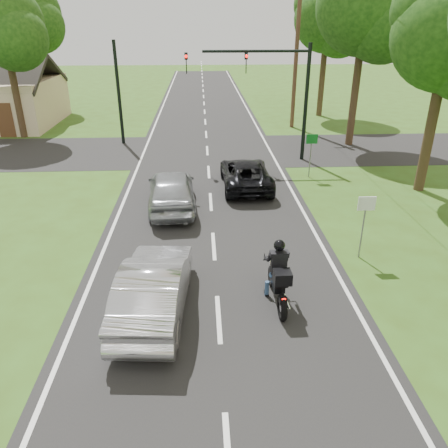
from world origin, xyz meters
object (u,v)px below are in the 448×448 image
at_px(utility_pole_far, 296,51).
at_px(traffic_signal, 272,82).
at_px(motorcycle_rider, 278,279).
at_px(silver_sedan, 154,287).
at_px(dark_suv, 246,173).
at_px(silver_suv, 172,189).
at_px(sign_white, 365,212).
at_px(sign_green, 311,145).

bearing_deg(utility_pole_far, traffic_signal, -109.68).
bearing_deg(motorcycle_rider, silver_sedan, -177.47).
xyz_separation_m(dark_suv, utility_pole_far, (4.55, 12.23, 4.43)).
xyz_separation_m(dark_suv, traffic_signal, (1.68, 4.23, 3.49)).
xyz_separation_m(silver_suv, traffic_signal, (4.93, 6.50, 3.34)).
xyz_separation_m(dark_suv, sign_white, (3.05, -6.79, 0.95)).
distance_m(motorcycle_rider, silver_suv, 7.59).
bearing_deg(dark_suv, utility_pole_far, -111.50).
height_order(silver_suv, traffic_signal, traffic_signal).
height_order(dark_suv, silver_sedan, silver_sedan).
xyz_separation_m(motorcycle_rider, traffic_signal, (1.72, 13.37, 3.39)).
distance_m(dark_suv, silver_sedan, 9.93).
relative_size(dark_suv, sign_white, 2.16).
distance_m(motorcycle_rider, sign_green, 10.90).
relative_size(silver_sedan, utility_pole_far, 0.45).
bearing_deg(silver_suv, traffic_signal, -130.95).
xyz_separation_m(dark_suv, silver_suv, (-3.25, -2.27, 0.15)).
relative_size(silver_suv, sign_white, 2.17).
bearing_deg(dark_suv, traffic_signal, -112.82).
xyz_separation_m(motorcycle_rider, sign_white, (3.08, 2.36, 0.85)).
xyz_separation_m(motorcycle_rider, utility_pole_far, (4.58, 21.38, 4.33)).
bearing_deg(sign_white, silver_suv, 144.31).
height_order(dark_suv, sign_white, sign_white).
distance_m(dark_suv, silver_suv, 3.96).
bearing_deg(utility_pole_far, motorcycle_rider, -102.09).
bearing_deg(sign_white, dark_suv, 114.16).
bearing_deg(sign_green, silver_suv, -151.81).
distance_m(traffic_signal, sign_white, 11.39).
height_order(silver_suv, utility_pole_far, utility_pole_far).
relative_size(dark_suv, utility_pole_far, 0.46).
distance_m(silver_suv, sign_white, 7.79).
height_order(motorcycle_rider, sign_white, sign_white).
relative_size(silver_sedan, sign_white, 2.13).
distance_m(motorcycle_rider, utility_pole_far, 22.29).
distance_m(sign_white, sign_green, 8.00).
bearing_deg(silver_suv, sign_white, 140.55).
xyz_separation_m(silver_suv, sign_green, (6.49, 3.48, 0.80)).
bearing_deg(sign_green, dark_suv, -159.53).
relative_size(motorcycle_rider, sign_green, 1.04).
height_order(utility_pole_far, sign_white, utility_pole_far).
relative_size(utility_pole_far, sign_green, 4.71).
distance_m(silver_sedan, utility_pole_far, 23.38).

